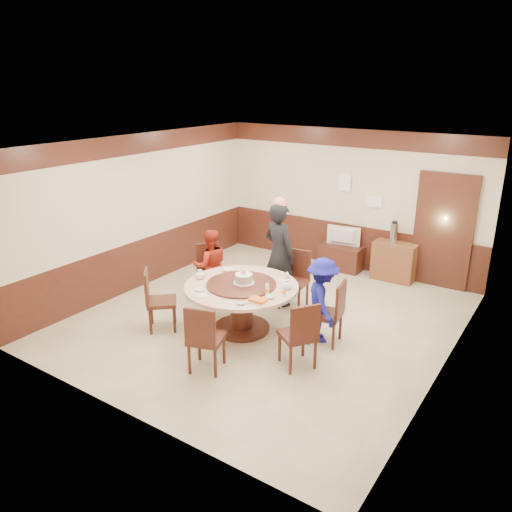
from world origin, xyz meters
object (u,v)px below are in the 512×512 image
Objects in this scene: person_red at (211,265)px; person_blue at (322,300)px; side_cabinet at (394,261)px; thermos at (394,233)px; television at (343,237)px; banquet_table at (241,298)px; shrimp_platter at (258,301)px; person_standing at (279,254)px; tv_stand at (341,257)px; birthday_cake at (244,278)px.

person_red and person_blue have the same top height.
person_red is 3.59m from side_cabinet.
person_red is 3.56m from thermos.
television is 0.86× the size of side_cabinet.
banquet_table is 0.72m from shrimp_platter.
shrimp_platter reaches higher than side_cabinet.
television is at bearing -178.42° from side_cabinet.
person_standing reaches higher than thermos.
tv_stand is (-1.01, 2.91, -0.39)m from person_blue.
person_standing is at bearing 15.71° from person_blue.
person_blue reaches higher than thermos.
thermos reaches higher than television.
birthday_cake is at bearing 52.52° from banquet_table.
television is at bearing -80.98° from person_standing.
person_blue is at bearing 52.52° from shrimp_platter.
banquet_table is 1.28m from person_red.
thermos reaches higher than banquet_table.
thermos is (0.02, 2.94, 0.30)m from person_blue.
person_standing is 2.61× the size of television.
banquet_table is at bearing 145.26° from shrimp_platter.
person_blue is 2.96m from thermos.
person_red is 1.88× the size of television.
banquet_table reaches higher than side_cabinet.
birthday_cake is at bearing -92.30° from tv_stand.
television is at bearing 87.30° from banquet_table.
person_red is 4.01× the size of birthday_cake.
thermos reaches higher than shrimp_platter.
shrimp_platter is at bearing -34.74° from banquet_table.
tv_stand is (1.26, 2.68, -0.39)m from person_red.
birthday_cake is at bearing 108.35° from person_standing.
banquet_table is 1.24m from person_standing.
tv_stand is (-0.40, 3.70, -0.53)m from shrimp_platter.
television is (0.16, 3.31, 0.16)m from banquet_table.
tv_stand is at bearing 96.23° from shrimp_platter.
person_blue reaches higher than birthday_cake.
person_blue is at bearing -90.40° from thermos.
birthday_cake is 3.51m from thermos.
person_standing is 1.39× the size of person_blue.
side_cabinet is at bearing -179.09° from person_red.
banquet_table is 0.32m from birthday_cake.
banquet_table is at bearing 107.09° from person_standing.
shrimp_platter reaches higher than banquet_table.
person_red is 2.99m from tv_stand.
thermos is (0.62, 3.73, 0.16)m from shrimp_platter.
person_blue is at bearing -70.93° from tv_stand.
person_blue reaches higher than side_cabinet.
person_standing is 2.23× the size of side_cabinet.
shrimp_platter is 3.72m from television.
television is (-0.40, 3.70, -0.08)m from shrimp_platter.
person_blue is at bearing 17.88° from birthday_cake.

